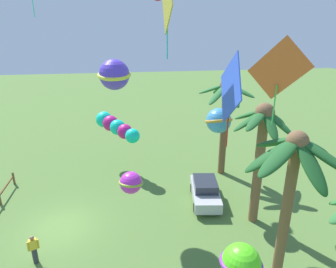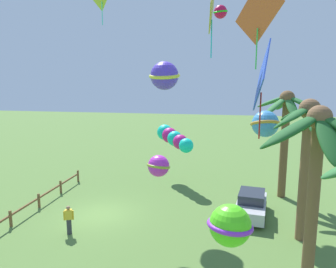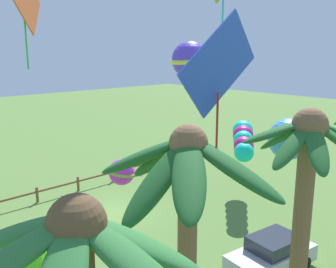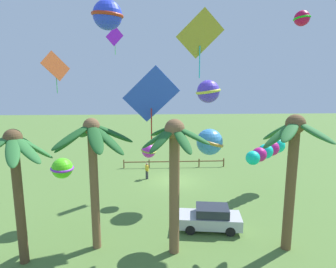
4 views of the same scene
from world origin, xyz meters
name	(u,v)px [view 2 (image 2 of 4)]	position (x,y,z in m)	size (l,w,h in m)	color
ground_plane	(101,215)	(0.00, 0.00, 0.00)	(120.00, 120.00, 0.00)	#567A38
palm_tree_0	(307,139)	(0.93, 11.48, 5.33)	(3.58, 3.46, 7.36)	brown
palm_tree_1	(317,150)	(5.24, 10.82, 5.69)	(4.32, 4.40, 7.36)	brown
palm_tree_3	(286,120)	(-5.36, 11.51, 5.55)	(3.93, 4.01, 7.56)	brown
rail_fence	(39,199)	(-0.27, -4.40, 0.59)	(11.18, 0.12, 0.95)	brown
parked_car_0	(251,204)	(-1.55, 9.14, 0.75)	(4.10, 2.22, 1.51)	#BCBCC1
spectator_0	(69,220)	(2.66, -0.71, 0.81)	(0.35, 0.52, 1.59)	#38383D
kite_ball_0	(164,76)	(-2.31, 3.58, 8.52)	(2.01, 2.00, 1.78)	#563BD8
kite_tube_1	(173,138)	(-7.43, 3.28, 3.65)	(4.14, 3.44, 1.71)	#11E1BE
kite_ball_3	(220,12)	(-7.70, 6.78, 13.30)	(1.52, 1.52, 0.98)	#C70F40
kite_ball_4	(159,166)	(2.37, 4.21, 3.99)	(1.67, 1.67, 1.10)	#C930CA
kite_diamond_5	(262,76)	(2.11, 9.05, 8.44)	(3.37, 0.72, 4.66)	blue
kite_ball_6	(230,225)	(7.91, 7.74, 3.74)	(2.06, 2.06, 1.33)	#55EA1F
kite_diamond_7	(212,6)	(-1.11, 6.52, 12.29)	(3.21, 0.30, 4.47)	gold
kite_ball_9	(265,124)	(-1.26, 9.69, 5.78)	(1.92, 1.94, 1.53)	#4091D8
kite_diamond_10	(258,13)	(7.70, 8.31, 10.10)	(1.31, 1.25, 2.47)	#DF5F29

